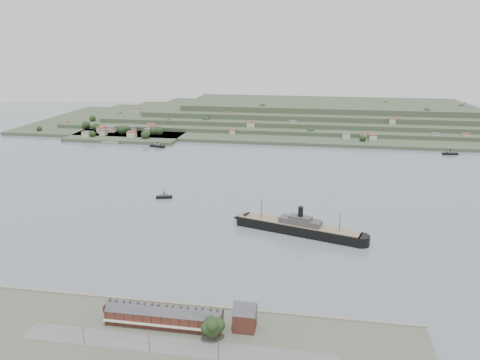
% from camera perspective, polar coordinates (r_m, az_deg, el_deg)
% --- Properties ---
extents(ground, '(1400.00, 1400.00, 0.00)m').
position_cam_1_polar(ground, '(375.53, 0.35, -3.34)').
color(ground, slate).
rests_on(ground, ground).
extents(near_shore, '(220.00, 80.00, 2.60)m').
position_cam_1_polar(near_shore, '(213.87, -8.21, -20.39)').
color(near_shore, '#4C5142').
rests_on(near_shore, ground).
extents(terrace_row, '(55.60, 9.80, 11.07)m').
position_cam_1_polar(terrace_row, '(227.76, -9.31, -16.08)').
color(terrace_row, '#4D261B').
rests_on(terrace_row, ground).
extents(gabled_building, '(10.40, 10.18, 14.09)m').
position_cam_1_polar(gabled_building, '(222.39, 0.60, -16.31)').
color(gabled_building, '#4D261B').
rests_on(gabled_building, ground).
extents(far_peninsula, '(760.00, 309.00, 30.00)m').
position_cam_1_polar(far_peninsula, '(750.78, 7.33, 7.74)').
color(far_peninsula, '#34442D').
rests_on(far_peninsula, ground).
extents(steamship, '(97.22, 37.91, 23.87)m').
position_cam_1_polar(steamship, '(328.25, 6.61, -5.70)').
color(steamship, black).
rests_on(steamship, ground).
extents(tugboat, '(14.07, 6.90, 6.12)m').
position_cam_1_polar(tugboat, '(400.77, -9.22, -2.01)').
color(tugboat, black).
rests_on(tugboat, ground).
extents(ferry_west, '(20.70, 11.04, 7.48)m').
position_cam_1_polar(ferry_west, '(590.79, -10.04, 4.13)').
color(ferry_west, black).
rests_on(ferry_west, ground).
extents(ferry_east, '(18.15, 8.15, 6.58)m').
position_cam_1_polar(ferry_east, '(596.12, 24.23, 2.97)').
color(ferry_east, black).
rests_on(ferry_east, ground).
extents(fig_tree, '(10.33, 8.95, 11.53)m').
position_cam_1_polar(fig_tree, '(214.50, -3.35, -17.46)').
color(fig_tree, '#452E20').
rests_on(fig_tree, ground).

